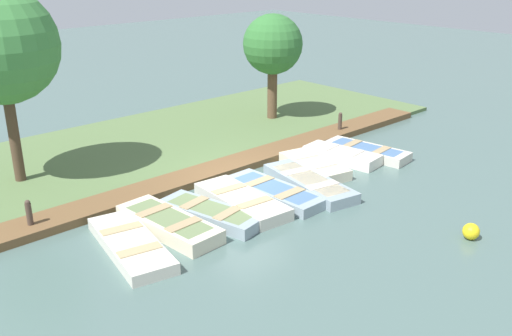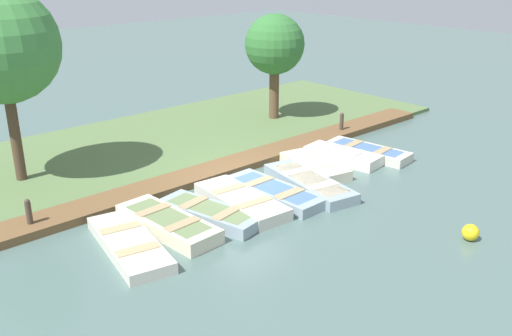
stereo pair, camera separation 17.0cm
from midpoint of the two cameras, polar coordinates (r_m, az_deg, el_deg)
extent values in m
plane|color=#4C6660|center=(17.91, -1.31, -1.65)|extent=(80.00, 80.00, 0.00)
cube|color=#567042|center=(21.67, -10.09, 2.30)|extent=(8.00, 24.00, 0.15)
cube|color=brown|center=(18.85, -4.06, -0.14)|extent=(1.15, 20.81, 0.24)
cube|color=beige|center=(14.40, -12.76, -7.48)|extent=(3.52, 1.77, 0.30)
cube|color=#994C33|center=(14.34, -12.80, -7.00)|extent=(2.88, 1.41, 0.02)
cube|color=tan|center=(13.78, -11.92, -8.00)|extent=(0.53, 1.09, 0.03)
cube|color=tan|center=(14.87, -13.63, -5.90)|extent=(0.53, 1.09, 0.03)
cube|color=beige|center=(15.13, -9.04, -5.56)|extent=(3.28, 1.30, 0.39)
cube|color=#6B7F51|center=(15.05, -9.08, -4.96)|extent=(2.68, 1.02, 0.03)
cube|color=tan|center=(14.60, -7.61, -5.60)|extent=(0.39, 1.03, 0.03)
cube|color=tan|center=(15.49, -10.47, -4.16)|extent=(0.39, 1.03, 0.03)
cube|color=#8C9EA8|center=(15.63, -4.86, -4.57)|extent=(3.21, 1.62, 0.33)
cube|color=#6B7F51|center=(15.57, -4.88, -4.06)|extent=(2.63, 1.29, 0.03)
cube|color=tan|center=(15.21, -3.20, -4.52)|extent=(0.49, 0.97, 0.03)
cube|color=tan|center=(15.91, -6.49, -3.45)|extent=(0.49, 0.97, 0.03)
cube|color=beige|center=(16.31, -1.74, -3.34)|extent=(3.29, 1.44, 0.35)
cube|color=#4C709E|center=(16.25, -1.74, -2.82)|extent=(2.70, 1.13, 0.03)
cube|color=tan|center=(15.79, -0.43, -3.44)|extent=(0.41, 1.11, 0.03)
cube|color=tan|center=(16.69, -2.98, -2.07)|extent=(0.41, 1.11, 0.03)
cube|color=#8C9EA8|center=(16.96, 1.53, -2.42)|extent=(3.35, 1.21, 0.31)
cube|color=#4C709E|center=(16.90, 1.53, -1.97)|extent=(2.75, 0.95, 0.03)
cube|color=tan|center=(16.49, 3.10, -2.51)|extent=(0.36, 1.04, 0.03)
cube|color=tan|center=(17.30, 0.04, -1.32)|extent=(0.36, 1.04, 0.03)
cube|color=#8C9EA8|center=(17.65, 5.07, -1.51)|extent=(3.67, 1.77, 0.33)
cube|color=beige|center=(17.59, 5.09, -1.05)|extent=(3.00, 1.41, 0.03)
cube|color=beige|center=(17.09, 6.41, -1.68)|extent=(0.54, 1.08, 0.03)
cube|color=beige|center=(18.08, 3.83, -0.30)|extent=(0.54, 1.08, 0.03)
cube|color=beige|center=(19.04, 5.58, 0.21)|extent=(2.84, 1.59, 0.35)
cube|color=beige|center=(18.98, 5.59, 0.66)|extent=(2.32, 1.26, 0.03)
cube|color=beige|center=(18.59, 6.52, 0.27)|extent=(0.46, 1.01, 0.03)
cube|color=beige|center=(19.36, 4.71, 1.19)|extent=(0.46, 1.01, 0.03)
cube|color=silver|center=(20.07, 8.36, 1.24)|extent=(2.78, 1.36, 0.38)
cube|color=#4C709E|center=(20.02, 8.38, 1.70)|extent=(2.27, 1.08, 0.03)
cube|color=beige|center=(19.77, 9.64, 1.47)|extent=(0.39, 0.94, 0.03)
cube|color=beige|center=(20.26, 7.16, 2.08)|extent=(0.39, 0.94, 0.03)
cube|color=beige|center=(20.74, 10.76, 1.66)|extent=(3.17, 1.41, 0.33)
cube|color=#4C709E|center=(20.69, 10.79, 2.05)|extent=(2.59, 1.11, 0.03)
cube|color=tan|center=(20.43, 12.21, 1.77)|extent=(0.43, 0.96, 0.03)
cube|color=tan|center=(20.95, 9.41, 2.46)|extent=(0.43, 0.96, 0.03)
cylinder|color=#47382D|center=(15.89, -21.97, -4.68)|extent=(0.15, 0.15, 0.83)
sphere|color=#47382D|center=(15.72, -22.18, -3.22)|extent=(0.14, 0.14, 0.14)
cylinder|color=#47382D|center=(22.84, 8.17, 4.29)|extent=(0.15, 0.15, 0.83)
sphere|color=#47382D|center=(22.72, 8.23, 5.36)|extent=(0.14, 0.14, 0.14)
sphere|color=yellow|center=(15.49, 20.41, -5.96)|extent=(0.43, 0.43, 0.43)
cylinder|color=#4C3828|center=(18.88, -23.32, 3.24)|extent=(0.32, 0.32, 3.38)
sphere|color=#3D7F3D|center=(18.33, -24.50, 11.08)|extent=(3.40, 3.40, 3.40)
cylinder|color=brown|center=(24.32, 1.44, 7.67)|extent=(0.41, 0.41, 2.60)
sphere|color=#337033|center=(23.95, 1.48, 12.28)|extent=(2.47, 2.47, 2.47)
camera|label=1|loc=(0.09, -90.28, -0.11)|focal=40.00mm
camera|label=2|loc=(0.09, 89.72, 0.11)|focal=40.00mm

